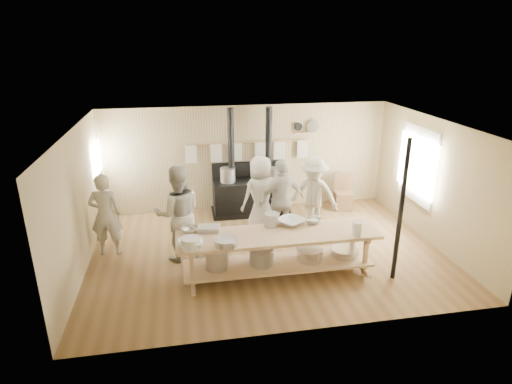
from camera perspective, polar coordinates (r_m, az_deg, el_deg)
ground at (r=8.79m, az=1.56°, el=-8.02°), size 7.00×7.00×0.00m
room_shell at (r=8.15m, az=1.66°, el=2.08°), size 7.00×7.00×7.00m
window_right at (r=9.99m, az=20.83°, el=3.42°), size 0.09×1.50×1.65m
left_opening at (r=10.09m, az=-20.43°, el=4.22°), size 0.00×0.90×0.90m
stove at (r=10.48m, az=-0.79°, el=-0.11°), size 1.90×0.75×2.60m
towel_rail at (r=10.44m, az=-1.04°, el=5.80°), size 3.00×0.04×0.47m
back_wall_shelf at (r=10.70m, az=6.77°, el=8.43°), size 0.63×0.14×0.32m
prep_table at (r=7.77m, az=2.88°, el=-7.73°), size 3.60×0.90×0.85m
support_post at (r=7.77m, az=18.74°, el=-2.51°), size 0.08×0.08×2.60m
cook_far_left at (r=8.90m, az=-19.44°, el=-2.88°), size 0.63×0.42×1.69m
cook_left at (r=8.30m, az=-10.32°, el=-2.85°), size 0.97×0.78×1.91m
cook_center at (r=9.29m, az=0.62°, el=-0.47°), size 1.00×0.82×1.76m
cook_right at (r=9.03m, az=3.45°, el=-1.10°), size 1.10×0.64×1.77m
cook_by_window at (r=9.48m, az=7.66°, el=-0.43°), size 1.26×1.06×1.69m
chair at (r=11.04m, az=11.48°, el=-0.88°), size 0.47×0.47×0.89m
bowl_white_a at (r=7.22m, az=-8.73°, el=-6.85°), size 0.49×0.49×0.11m
bowl_steel_a at (r=7.73m, az=-8.87°, el=-5.02°), size 0.41×0.41×0.09m
bowl_white_b at (r=7.96m, az=4.70°, el=-3.96°), size 0.65×0.65×0.11m
bowl_steel_b at (r=8.08m, az=7.62°, el=-3.80°), size 0.29×0.29×0.09m
roasting_pan at (r=7.74m, az=-6.35°, el=-4.86°), size 0.43×0.33×0.09m
mixing_bowl_large at (r=7.19m, az=-4.03°, el=-6.68°), size 0.43×0.43×0.12m
bucket_galv at (r=7.85m, az=2.05°, el=-3.72°), size 0.34×0.34×0.25m
deep_bowl_enamel at (r=7.14m, az=-8.73°, el=-6.77°), size 0.40×0.40×0.19m
pitcher at (r=7.69m, az=13.31°, el=-4.83°), size 0.18×0.18×0.25m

